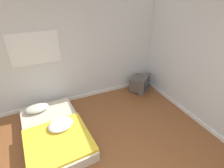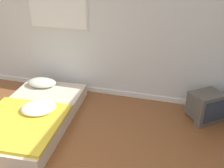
{
  "view_description": "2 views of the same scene",
  "coord_description": "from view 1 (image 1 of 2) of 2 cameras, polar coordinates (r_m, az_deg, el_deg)",
  "views": [
    {
      "loc": [
        -0.53,
        -1.18,
        2.77
      ],
      "look_at": [
        0.92,
        2.0,
        0.78
      ],
      "focal_mm": 28.0,
      "sensor_mm": 36.0,
      "label": 1
    },
    {
      "loc": [
        1.53,
        -1.05,
        2.31
      ],
      "look_at": [
        0.67,
        2.04,
        0.67
      ],
      "focal_mm": 40.0,
      "sensor_mm": 36.0,
      "label": 2
    }
  ],
  "objects": [
    {
      "name": "wall_back",
      "position": [
        4.4,
        -16.44,
        8.77
      ],
      "size": [
        7.52,
        0.08,
        2.6
      ],
      "color": "silver",
      "rests_on": "ground_plane"
    },
    {
      "name": "mattress_bed",
      "position": [
        3.92,
        -18.29,
        -14.54
      ],
      "size": [
        1.3,
        2.07,
        0.35
      ],
      "color": "beige",
      "rests_on": "ground_plane"
    },
    {
      "name": "crt_tv",
      "position": [
        5.21,
        9.21,
        0.11
      ],
      "size": [
        0.69,
        0.67,
        0.49
      ],
      "color": "#56514C",
      "rests_on": "ground_plane"
    }
  ]
}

